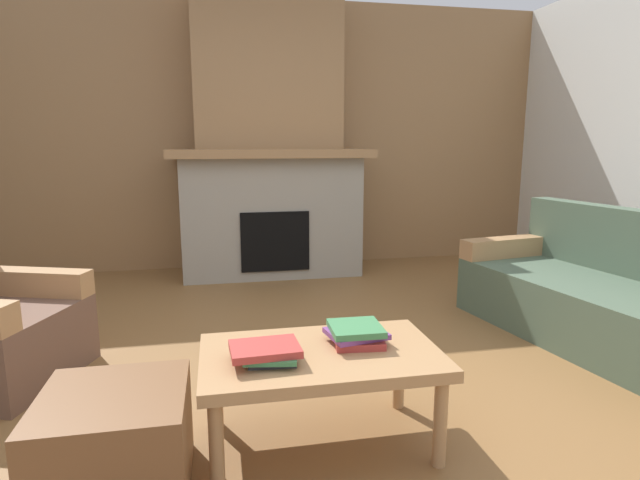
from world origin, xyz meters
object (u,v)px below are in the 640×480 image
(coffee_table, at_px, (321,363))
(ottoman, at_px, (116,444))
(couch, at_px, (601,297))
(fireplace, at_px, (269,156))

(coffee_table, height_order, ottoman, coffee_table)
(couch, bearing_deg, ottoman, -160.66)
(coffee_table, bearing_deg, couch, 22.25)
(ottoman, bearing_deg, fireplace, 74.31)
(couch, distance_m, coffee_table, 2.23)
(coffee_table, distance_m, ottoman, 0.84)
(fireplace, bearing_deg, ottoman, -105.69)
(fireplace, xyz_separation_m, coffee_table, (-0.11, -3.10, -0.79))
(coffee_table, relative_size, ottoman, 1.92)
(couch, height_order, ottoman, couch)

